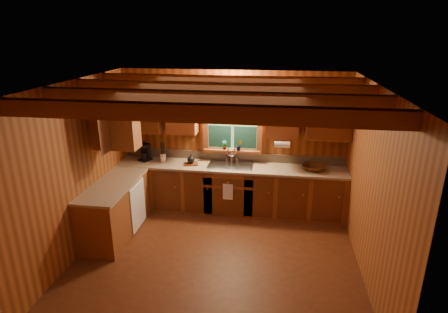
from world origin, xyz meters
The scene contains 20 objects.
room centered at (0.00, 0.00, 1.30)m, with size 4.20×4.20×4.20m.
ceiling_beams centered at (0.00, 0.00, 2.49)m, with size 4.20×2.54×0.18m.
base_cabinets centered at (-0.49, 1.28, 0.43)m, with size 4.20×2.22×0.86m.
countertop centered at (-0.48, 1.29, 0.88)m, with size 4.20×2.24×0.04m.
backsplash centered at (0.00, 1.89, 0.98)m, with size 4.20×0.02×0.16m, color #9B8468.
dishwasher_panel centered at (-1.47, 0.68, 0.43)m, with size 0.02×0.60×0.80m, color white.
upper_cabinets centered at (-0.56, 1.42, 1.84)m, with size 4.19×1.77×0.78m.
window centered at (0.00, 1.87, 1.53)m, with size 1.12×0.08×1.00m.
window_sill centered at (0.00, 1.82, 1.12)m, with size 1.06×0.14×0.04m, color brown.
wall_sconce centered at (0.00, 1.75, 2.16)m, with size 0.45×0.21×0.17m.
paper_towel_roll centered at (0.92, 1.53, 1.37)m, with size 0.11×0.11×0.27m, color white.
dish_towel centered at (0.00, 1.26, 0.52)m, with size 0.18×0.01×0.30m, color white.
sink centered at (0.00, 1.60, 0.86)m, with size 0.82×0.48×0.43m.
coffee_maker centered at (-1.66, 1.67, 1.06)m, with size 0.18×0.23×0.32m.
utensil_crock centered at (-1.30, 1.63, 0.99)m, with size 0.13×0.13×0.37m.
cutting_board centered at (-0.73, 1.55, 0.91)m, with size 0.26×0.18×0.02m, color #582913.
teakettle centered at (-0.73, 1.55, 0.99)m, with size 0.14×0.14×0.17m.
wicker_basket centered at (1.50, 1.59, 0.95)m, with size 0.39×0.39×0.10m, color #48230C.
potted_plant_left centered at (-0.14, 1.80, 1.23)m, with size 0.10×0.07×0.18m, color #582913.
potted_plant_right centered at (0.14, 1.78, 1.24)m, with size 0.11×0.09×0.20m, color #582913.
Camera 1 is at (0.82, -4.70, 3.27)m, focal length 29.49 mm.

